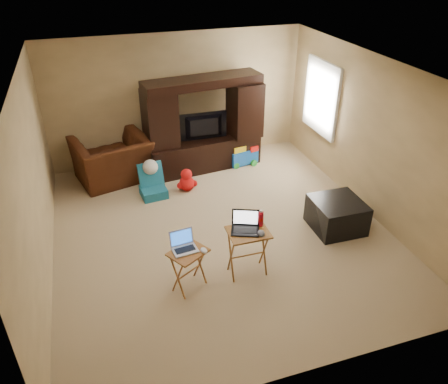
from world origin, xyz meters
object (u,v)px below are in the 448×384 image
object	(u,v)px
recliner	(113,160)
entertainment_center	(204,125)
child_rocker	(153,182)
ottoman	(337,215)
tray_table_right	(248,252)
television	(204,127)
laptop_right	(245,224)
laptop_left	(185,243)
mouse_right	(261,233)
tray_table_left	(189,270)
mouse_left	(204,250)
water_bottle	(261,219)
push_toy	(242,154)
plush_toy	(187,180)

from	to	relation	value
recliner	entertainment_center	bearing A→B (deg)	164.65
child_rocker	ottoman	size ratio (longest dim) A/B	0.77
tray_table_right	television	bearing A→B (deg)	85.26
ottoman	laptop_right	distance (m)	1.91
television	laptop_left	xyz separation A→B (m)	(-1.15, -3.17, -0.16)
laptop_left	mouse_right	size ratio (longest dim) A/B	2.21
tray_table_left	television	bearing A→B (deg)	40.18
ottoman	tray_table_left	bearing A→B (deg)	-166.42
child_rocker	mouse_left	size ratio (longest dim) A/B	4.81
ottoman	mouse_right	world-z (taller)	mouse_right
television	recliner	bearing A→B (deg)	-1.60
recliner	ottoman	xyz separation A→B (m)	(3.15, -2.66, -0.18)
recliner	laptop_right	distance (m)	3.53
tray_table_right	recliner	bearing A→B (deg)	114.90
entertainment_center	water_bottle	world-z (taller)	entertainment_center
television	tray_table_left	size ratio (longest dim) A/B	1.56
push_toy	laptop_right	xyz separation A→B (m)	(-1.11, -3.11, 0.59)
recliner	plush_toy	distance (m)	1.46
television	laptop_right	bearing A→B (deg)	84.57
television	tray_table_right	distance (m)	3.22
plush_toy	laptop_left	distance (m)	2.56
television	child_rocker	world-z (taller)	television
push_toy	mouse_left	size ratio (longest dim) A/B	4.95
laptop_left	mouse_left	xyz separation A→B (m)	(0.22, -0.10, -0.10)
television	water_bottle	xyz separation A→B (m)	(-0.10, -3.08, -0.07)
television	push_toy	xyz separation A→B (m)	(0.76, -0.03, -0.64)
recliner	child_rocker	bearing A→B (deg)	111.31
mouse_left	water_bottle	bearing A→B (deg)	12.76
water_bottle	mouse_left	bearing A→B (deg)	-167.24
television	push_toy	distance (m)	1.00
push_toy	tray_table_right	world-z (taller)	tray_table_right
tray_table_left	laptop_left	distance (m)	0.42
push_toy	tray_table_right	bearing A→B (deg)	-121.65
child_rocker	laptop_right	distance (m)	2.58
television	plush_toy	bearing A→B (deg)	53.52
tray_table_left	tray_table_right	size ratio (longest dim) A/B	0.86
mouse_right	tray_table_right	bearing A→B (deg)	137.29
push_toy	mouse_right	distance (m)	3.42
child_rocker	ottoman	world-z (taller)	child_rocker
television	water_bottle	distance (m)	3.08
entertainment_center	laptop_right	world-z (taller)	entertainment_center
entertainment_center	mouse_right	bearing A→B (deg)	-99.55
tray_table_left	laptop_right	xyz separation A→B (m)	(0.78, 0.06, 0.51)
entertainment_center	push_toy	world-z (taller)	entertainment_center
plush_toy	laptop_right	distance (m)	2.50
mouse_right	water_bottle	size ratio (longest dim) A/B	0.66
plush_toy	laptop_right	size ratio (longest dim) A/B	1.19
tray_table_right	mouse_right	distance (m)	0.41
entertainment_center	plush_toy	bearing A→B (deg)	-132.21
plush_toy	mouse_right	world-z (taller)	mouse_right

